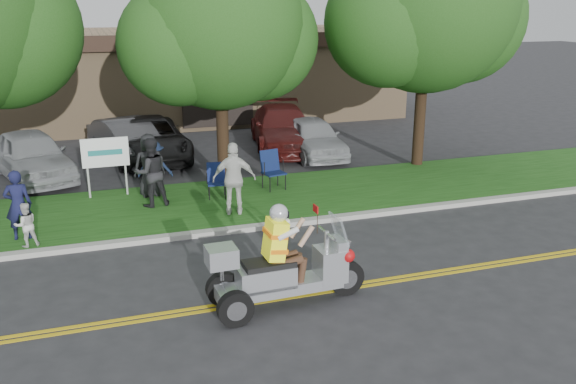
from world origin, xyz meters
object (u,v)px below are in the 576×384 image
object	(u,v)px
lawn_chair_a	(272,167)
parked_car_far_left	(32,155)
lawn_chair_b	(216,178)
spectator_adult_left	(18,205)
parked_car_mid	(149,139)
spectator_adult_mid	(151,172)
parked_car_far_right	(313,137)
spectator_adult_right	(234,179)
parked_car_right	(283,128)
parked_car_left	(129,141)
trike_scooter	(281,271)

from	to	relation	value
lawn_chair_a	parked_car_far_left	bearing A→B (deg)	140.44
lawn_chair_b	lawn_chair_a	bearing A→B (deg)	18.10
lawn_chair_a	lawn_chair_b	bearing A→B (deg)	178.23
lawn_chair_a	lawn_chair_b	distance (m)	1.71
spectator_adult_left	parked_car_mid	world-z (taller)	spectator_adult_left
lawn_chair_a	spectator_adult_mid	xyz separation A→B (m)	(-3.45, -0.54, 0.29)
lawn_chair_b	spectator_adult_left	distance (m)	5.16
lawn_chair_a	parked_car_far_right	distance (m)	4.43
spectator_adult_right	parked_car_right	size ratio (longest dim) A/B	0.35
spectator_adult_right	parked_car_mid	world-z (taller)	spectator_adult_right
spectator_adult_left	spectator_adult_right	size ratio (longest dim) A/B	0.87
spectator_adult_right	lawn_chair_b	bearing A→B (deg)	-72.10
spectator_adult_mid	parked_car_right	bearing A→B (deg)	-143.92
parked_car_mid	lawn_chair_a	bearing A→B (deg)	-61.09
spectator_adult_right	parked_car_left	world-z (taller)	spectator_adult_right
parked_car_far_left	parked_car_right	bearing A→B (deg)	-8.20
lawn_chair_a	parked_car_far_right	xyz separation A→B (m)	(2.61, 3.58, -0.04)
lawn_chair_a	spectator_adult_left	size ratio (longest dim) A/B	0.68
parked_car_right	lawn_chair_b	bearing A→B (deg)	-113.72
parked_car_far_left	parked_car_far_right	size ratio (longest dim) A/B	1.10
lawn_chair_b	parked_car_left	size ratio (longest dim) A/B	0.22
lawn_chair_b	parked_car_far_left	xyz separation A→B (m)	(-4.94, 3.83, 0.12)
lawn_chair_a	parked_car_far_right	bearing A→B (deg)	42.50
parked_car_right	parked_car_mid	bearing A→B (deg)	-167.93
lawn_chair_a	parked_car_mid	bearing A→B (deg)	109.23
trike_scooter	spectator_adult_mid	xyz separation A→B (m)	(-1.58, 6.17, 0.34)
lawn_chair_b	parked_car_mid	xyz separation A→B (m)	(-1.25, 5.23, 0.08)
trike_scooter	spectator_adult_mid	size ratio (longest dim) A/B	1.63
spectator_adult_mid	parked_car_mid	world-z (taller)	spectator_adult_mid
parked_car_far_left	parked_car_mid	world-z (taller)	parked_car_far_left
spectator_adult_left	parked_car_right	distance (m)	11.06
lawn_chair_b	parked_car_right	size ratio (longest dim) A/B	0.18
lawn_chair_a	parked_car_mid	xyz separation A→B (m)	(-2.93, 4.95, -0.01)
spectator_adult_mid	parked_car_left	size ratio (longest dim) A/B	0.42
trike_scooter	lawn_chair_a	xyz separation A→B (m)	(1.87, 6.71, 0.05)
lawn_chair_b	parked_car_far_left	distance (m)	6.25
spectator_adult_mid	parked_car_far_left	bearing A→B (deg)	-61.94
lawn_chair_a	parked_car_mid	world-z (taller)	parked_car_mid
parked_car_mid	parked_car_left	bearing A→B (deg)	177.36
lawn_chair_b	parked_car_left	distance (m)	5.59
spectator_adult_mid	parked_car_mid	xyz separation A→B (m)	(0.52, 5.48, -0.30)
trike_scooter	parked_car_right	world-z (taller)	trike_scooter
lawn_chair_b	parked_car_far_left	size ratio (longest dim) A/B	0.21
trike_scooter	parked_car_far_right	distance (m)	11.22
parked_car_far_right	parked_car_mid	bearing A→B (deg)	167.99
parked_car_mid	parked_car_right	xyz separation A→B (m)	(4.92, 0.12, 0.05)
lawn_chair_b	parked_car_right	world-z (taller)	parked_car_right
spectator_adult_left	spectator_adult_right	xyz separation A→B (m)	(5.01, 0.12, 0.12)
spectator_adult_left	parked_car_left	xyz separation A→B (m)	(2.93, 6.92, -0.20)
trike_scooter	lawn_chair_a	world-z (taller)	trike_scooter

